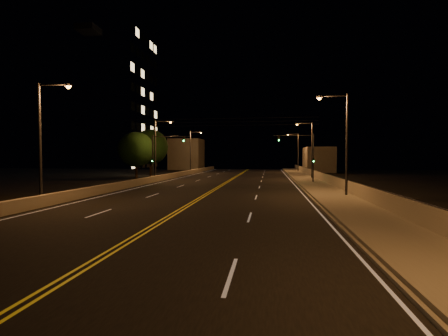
# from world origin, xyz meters

# --- Properties ---
(ground) EXTENTS (160.00, 160.00, 0.00)m
(ground) POSITION_xyz_m (0.00, 0.00, 0.00)
(ground) COLOR black
(ground) RESTS_ON ground
(road) EXTENTS (18.00, 120.00, 0.02)m
(road) POSITION_xyz_m (0.00, 20.00, 0.01)
(road) COLOR black
(road) RESTS_ON ground
(sidewalk) EXTENTS (3.60, 120.00, 0.30)m
(sidewalk) POSITION_xyz_m (10.80, 20.00, 0.15)
(sidewalk) COLOR gray
(sidewalk) RESTS_ON ground
(curb) EXTENTS (0.14, 120.00, 0.15)m
(curb) POSITION_xyz_m (8.93, 20.00, 0.07)
(curb) COLOR gray
(curb) RESTS_ON ground
(parapet_wall) EXTENTS (0.30, 120.00, 1.00)m
(parapet_wall) POSITION_xyz_m (12.45, 20.00, 0.80)
(parapet_wall) COLOR #A89F8C
(parapet_wall) RESTS_ON sidewalk
(jersey_barrier) EXTENTS (0.45, 120.00, 0.81)m
(jersey_barrier) POSITION_xyz_m (-9.65, 20.00, 0.40)
(jersey_barrier) COLOR #A89F8C
(jersey_barrier) RESTS_ON ground
(distant_building_right) EXTENTS (6.00, 10.00, 5.51)m
(distant_building_right) POSITION_xyz_m (16.50, 67.39, 2.76)
(distant_building_right) COLOR gray
(distant_building_right) RESTS_ON ground
(distant_building_left) EXTENTS (8.00, 8.00, 8.01)m
(distant_building_left) POSITION_xyz_m (-16.00, 75.67, 4.00)
(distant_building_left) COLOR gray
(distant_building_left) RESTS_ON ground
(parapet_rail) EXTENTS (0.06, 120.00, 0.06)m
(parapet_rail) POSITION_xyz_m (12.45, 20.00, 1.33)
(parapet_rail) COLOR black
(parapet_rail) RESTS_ON parapet_wall
(lane_markings) EXTENTS (17.32, 116.00, 0.00)m
(lane_markings) POSITION_xyz_m (0.00, 19.93, 0.02)
(lane_markings) COLOR silver
(lane_markings) RESTS_ON road
(streetlight_1) EXTENTS (2.55, 0.28, 8.48)m
(streetlight_1) POSITION_xyz_m (11.50, 19.85, 4.94)
(streetlight_1) COLOR #2D2D33
(streetlight_1) RESTS_ON ground
(streetlight_2) EXTENTS (2.55, 0.28, 8.48)m
(streetlight_2) POSITION_xyz_m (11.50, 41.43, 4.94)
(streetlight_2) COLOR #2D2D33
(streetlight_2) RESTS_ON ground
(streetlight_3) EXTENTS (2.55, 0.28, 8.48)m
(streetlight_3) POSITION_xyz_m (11.50, 64.49, 4.94)
(streetlight_3) COLOR #2D2D33
(streetlight_3) RESTS_ON ground
(streetlight_4) EXTENTS (2.55, 0.28, 8.48)m
(streetlight_4) POSITION_xyz_m (-9.90, 12.97, 4.94)
(streetlight_4) COLOR #2D2D33
(streetlight_4) RESTS_ON ground
(streetlight_5) EXTENTS (2.55, 0.28, 8.48)m
(streetlight_5) POSITION_xyz_m (-9.90, 35.95, 4.94)
(streetlight_5) COLOR #2D2D33
(streetlight_5) RESTS_ON ground
(streetlight_6) EXTENTS (2.55, 0.28, 8.48)m
(streetlight_6) POSITION_xyz_m (-9.90, 56.27, 4.94)
(streetlight_6) COLOR #2D2D33
(streetlight_6) RESTS_ON ground
(traffic_signal_right) EXTENTS (5.11, 0.31, 6.26)m
(traffic_signal_right) POSITION_xyz_m (10.02, 33.86, 3.94)
(traffic_signal_right) COLOR #2D2D33
(traffic_signal_right) RESTS_ON ground
(traffic_signal_left) EXTENTS (5.11, 0.31, 6.26)m
(traffic_signal_left) POSITION_xyz_m (-8.82, 33.86, 3.94)
(traffic_signal_left) COLOR #2D2D33
(traffic_signal_left) RESTS_ON ground
(overhead_wires) EXTENTS (22.00, 0.03, 0.83)m
(overhead_wires) POSITION_xyz_m (0.00, 29.50, 7.40)
(overhead_wires) COLOR black
(building_tower) EXTENTS (24.00, 15.00, 30.00)m
(building_tower) POSITION_xyz_m (-31.18, 55.06, 14.43)
(building_tower) COLOR gray
(building_tower) RESTS_ON ground
(tree_0) EXTENTS (5.26, 5.26, 7.13)m
(tree_0) POSITION_xyz_m (-14.17, 38.64, 4.49)
(tree_0) COLOR black
(tree_0) RESTS_ON ground
(tree_1) EXTENTS (5.95, 5.95, 8.07)m
(tree_1) POSITION_xyz_m (-14.57, 45.60, 5.09)
(tree_1) COLOR black
(tree_1) RESTS_ON ground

